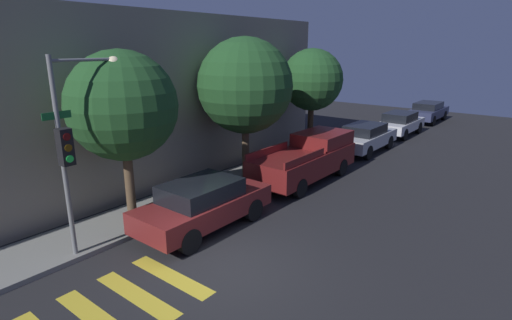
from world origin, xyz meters
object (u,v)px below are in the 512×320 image
object	(u,v)px
traffic_light_pole	(76,129)
sedan_middle	(365,137)
tree_far_end	(312,80)
sedan_tail_of_row	(428,111)
tree_midblock	(245,86)
pickup_truck	(307,158)
sedan_far_end	(400,123)
sedan_near_corner	(203,204)
tree_near_corner	(123,106)

from	to	relation	value
traffic_light_pole	sedan_middle	world-z (taller)	traffic_light_pole
sedan_middle	tree_far_end	size ratio (longest dim) A/B	0.84
sedan_tail_of_row	tree_midblock	world-z (taller)	tree_midblock
sedan_middle	tree_far_end	distance (m)	4.28
traffic_light_pole	sedan_tail_of_row	bearing A→B (deg)	-2.82
pickup_truck	tree_midblock	xyz separation A→B (m)	(-1.67, 1.92, 2.93)
tree_far_end	sedan_far_end	bearing A→B (deg)	-14.27
sedan_far_end	tree_midblock	xyz separation A→B (m)	(-12.63, 1.92, 3.11)
sedan_near_corner	tree_far_end	distance (m)	10.00
sedan_middle	tree_near_corner	world-z (taller)	tree_near_corner
traffic_light_pole	sedan_near_corner	bearing A→B (deg)	-23.13
sedan_far_end	sedan_near_corner	bearing A→B (deg)	180.00
tree_midblock	tree_far_end	bearing A→B (deg)	0.00
tree_near_corner	tree_midblock	bearing A→B (deg)	-0.00
tree_near_corner	tree_far_end	world-z (taller)	tree_near_corner
sedan_middle	tree_midblock	world-z (taller)	tree_midblock
tree_midblock	sedan_middle	bearing A→B (deg)	-14.47
traffic_light_pole	tree_midblock	size ratio (longest dim) A/B	0.90
tree_midblock	sedan_near_corner	bearing A→B (deg)	-155.84
sedan_near_corner	tree_near_corner	xyz separation A→B (m)	(-1.20, 1.92, 2.90)
sedan_near_corner	tree_near_corner	world-z (taller)	tree_near_corner
pickup_truck	sedan_tail_of_row	xyz separation A→B (m)	(16.83, 0.00, -0.17)
tree_near_corner	tree_far_end	distance (m)	10.55
sedan_near_corner	sedan_far_end	world-z (taller)	sedan_near_corner
sedan_far_end	tree_far_end	xyz separation A→B (m)	(-7.56, 1.92, 3.01)
traffic_light_pole	sedan_tail_of_row	distance (m)	25.93
sedan_tail_of_row	sedan_far_end	bearing A→B (deg)	-180.00
tree_far_end	traffic_light_pole	bearing A→B (deg)	-176.96
sedan_far_end	tree_midblock	distance (m)	13.14
pickup_truck	tree_midblock	bearing A→B (deg)	130.96
sedan_tail_of_row	tree_far_end	bearing A→B (deg)	171.85
pickup_truck	tree_midblock	size ratio (longest dim) A/B	0.93
sedan_middle	sedan_tail_of_row	size ratio (longest dim) A/B	0.95
sedan_middle	pickup_truck	bearing A→B (deg)	-180.00
sedan_middle	tree_midblock	size ratio (longest dim) A/B	0.78
sedan_far_end	tree_near_corner	distance (m)	18.46
tree_midblock	pickup_truck	bearing A→B (deg)	-49.04
traffic_light_pole	tree_near_corner	distance (m)	1.91
pickup_truck	sedan_middle	world-z (taller)	pickup_truck
sedan_middle	tree_far_end	bearing A→B (deg)	141.17
sedan_far_end	tree_midblock	size ratio (longest dim) A/B	0.75
sedan_tail_of_row	tree_midblock	bearing A→B (deg)	174.06
pickup_truck	sedan_tail_of_row	bearing A→B (deg)	0.00
sedan_middle	sedan_far_end	xyz separation A→B (m)	(5.17, -0.00, -0.02)
sedan_middle	tree_midblock	xyz separation A→B (m)	(-7.45, 1.92, 3.09)
pickup_truck	tree_near_corner	bearing A→B (deg)	164.96
pickup_truck	sedan_tail_of_row	world-z (taller)	pickup_truck
tree_near_corner	tree_far_end	xyz separation A→B (m)	(10.55, -0.00, 0.06)
sedan_near_corner	sedan_tail_of_row	xyz separation A→B (m)	(22.79, 0.00, -0.03)
traffic_light_pole	sedan_far_end	size ratio (longest dim) A/B	1.20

